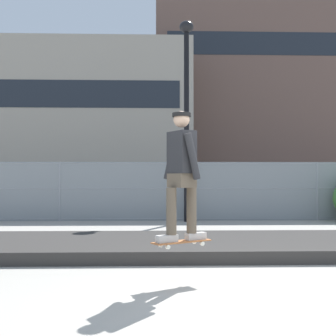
{
  "coord_description": "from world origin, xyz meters",
  "views": [
    {
      "loc": [
        -1.09,
        -4.72,
        1.35
      ],
      "look_at": [
        -0.78,
        5.51,
        1.58
      ],
      "focal_mm": 45.8,
      "sensor_mm": 36.0,
      "label": 1
    }
  ],
  "objects": [
    {
      "name": "parked_car_mid",
      "position": [
        1.96,
        12.04,
        0.84
      ],
      "size": [
        4.5,
        2.16,
        1.66
      ],
      "color": "silver",
      "rests_on": "ground_plane"
    },
    {
      "name": "street_lamp",
      "position": [
        -0.12,
        8.46,
        3.92
      ],
      "size": [
        0.44,
        0.44,
        6.22
      ],
      "color": "black",
      "rests_on": "ground_plane"
    },
    {
      "name": "parked_car_near",
      "position": [
        -3.52,
        12.04,
        0.84
      ],
      "size": [
        4.56,
        2.27,
        1.66
      ],
      "color": "navy",
      "rests_on": "ground_plane"
    },
    {
      "name": "library_building",
      "position": [
        -13.23,
        40.53,
        7.17
      ],
      "size": [
        31.23,
        13.56,
        14.33
      ],
      "color": "#9E9384",
      "rests_on": "ground_plane"
    },
    {
      "name": "ground_plane",
      "position": [
        0.0,
        0.0,
        0.0
      ],
      "size": [
        120.0,
        120.0,
        0.0
      ],
      "primitive_type": "plane",
      "color": "#9E998E"
    },
    {
      "name": "skater",
      "position": [
        -0.75,
        0.75,
        1.48
      ],
      "size": [
        0.68,
        0.62,
        1.66
      ],
      "color": "#B2ADA8",
      "rests_on": "skateboard"
    },
    {
      "name": "chain_fence",
      "position": [
        -0.0,
        8.77,
        0.93
      ],
      "size": [
        24.52,
        0.06,
        1.85
      ],
      "color": "gray",
      "rests_on": "ground_plane"
    },
    {
      "name": "skateboard",
      "position": [
        -0.75,
        0.75,
        0.53
      ],
      "size": [
        0.79,
        0.57,
        0.07
      ],
      "color": "#9E5B33"
    },
    {
      "name": "gravel_berm",
      "position": [
        0.0,
        3.2,
        0.11
      ],
      "size": [
        15.63,
        2.65,
        0.21
      ],
      "primitive_type": "cube",
      "color": "#33302D",
      "rests_on": "ground_plane"
    },
    {
      "name": "office_block",
      "position": [
        13.65,
        48.35,
        12.67
      ],
      "size": [
        29.27,
        15.94,
        25.34
      ],
      "color": "brown",
      "rests_on": "ground_plane"
    }
  ]
}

